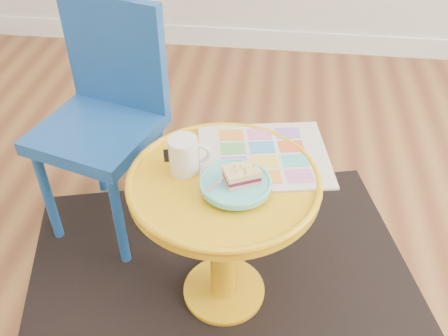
# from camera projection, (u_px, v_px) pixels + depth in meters

# --- Properties ---
(room_walls) EXTENTS (4.00, 4.00, 4.00)m
(room_walls) POSITION_uv_depth(u_px,v_px,m) (80.00, 122.00, 2.34)
(room_walls) COLOR silver
(room_walls) RESTS_ON ground
(rug) EXTENTS (1.54, 1.40, 0.01)m
(rug) POSITION_uv_depth(u_px,v_px,m) (224.00, 292.00, 1.66)
(rug) COLOR black
(rug) RESTS_ON ground
(side_table) EXTENTS (0.53, 0.53, 0.50)m
(side_table) POSITION_uv_depth(u_px,v_px,m) (224.00, 216.00, 1.44)
(side_table) COLOR gold
(side_table) RESTS_ON ground
(chair) EXTENTS (0.45, 0.45, 0.82)m
(chair) POSITION_uv_depth(u_px,v_px,m) (105.00, 109.00, 1.66)
(chair) COLOR #174C99
(chair) RESTS_ON ground
(newspaper) EXTENTS (0.42, 0.37, 0.01)m
(newspaper) POSITION_uv_depth(u_px,v_px,m) (263.00, 155.00, 1.42)
(newspaper) COLOR silver
(newspaper) RESTS_ON side_table
(mug) EXTENTS (0.11, 0.08, 0.10)m
(mug) POSITION_uv_depth(u_px,v_px,m) (184.00, 154.00, 1.34)
(mug) COLOR white
(mug) RESTS_ON side_table
(plate) EXTENTS (0.19, 0.19, 0.02)m
(plate) POSITION_uv_depth(u_px,v_px,m) (236.00, 184.00, 1.30)
(plate) COLOR #61CDCC
(plate) RESTS_ON newspaper
(cake_slice) EXTENTS (0.11, 0.09, 0.04)m
(cake_slice) POSITION_uv_depth(u_px,v_px,m) (242.00, 175.00, 1.29)
(cake_slice) COLOR #D3BC8C
(cake_slice) RESTS_ON plate
(fork) EXTENTS (0.09, 0.13, 0.00)m
(fork) POSITION_uv_depth(u_px,v_px,m) (223.00, 179.00, 1.30)
(fork) COLOR silver
(fork) RESTS_ON plate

